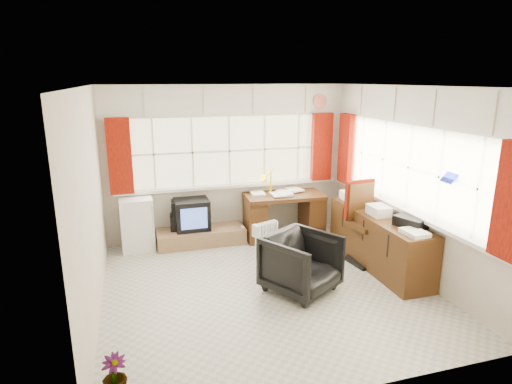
# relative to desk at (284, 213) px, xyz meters

# --- Properties ---
(ground) EXTENTS (4.00, 4.00, 0.00)m
(ground) POSITION_rel_desk_xyz_m (-0.84, -1.64, -0.41)
(ground) COLOR beige
(ground) RESTS_ON ground
(room_walls) EXTENTS (4.00, 4.00, 4.00)m
(room_walls) POSITION_rel_desk_xyz_m (-0.84, -1.64, 1.09)
(room_walls) COLOR beige
(room_walls) RESTS_ON ground
(window_back) EXTENTS (3.70, 0.12, 3.60)m
(window_back) POSITION_rel_desk_xyz_m (-0.84, 0.31, 0.53)
(window_back) COLOR #F3ECC0
(window_back) RESTS_ON room_walls
(window_right) EXTENTS (0.12, 3.70, 3.60)m
(window_right) POSITION_rel_desk_xyz_m (1.11, -1.64, 0.53)
(window_right) COLOR #F3ECC0
(window_right) RESTS_ON room_walls
(curtains) EXTENTS (3.83, 3.83, 1.15)m
(curtains) POSITION_rel_desk_xyz_m (0.09, -0.71, 1.04)
(curtains) COLOR maroon
(curtains) RESTS_ON room_walls
(overhead_cabinets) EXTENTS (3.98, 3.98, 0.48)m
(overhead_cabinets) POSITION_rel_desk_xyz_m (0.14, -0.66, 1.84)
(overhead_cabinets) COLOR silver
(overhead_cabinets) RESTS_ON room_walls
(desk) EXTENTS (1.32, 0.70, 0.78)m
(desk) POSITION_rel_desk_xyz_m (0.00, 0.00, 0.00)
(desk) COLOR #512C13
(desk) RESTS_ON ground
(desk_lamp) EXTENTS (0.18, 0.17, 0.43)m
(desk_lamp) POSITION_rel_desk_xyz_m (-0.20, 0.12, 0.63)
(desk_lamp) COLOR yellow
(desk_lamp) RESTS_ON desk
(task_chair) EXTENTS (0.55, 0.58, 1.17)m
(task_chair) POSITION_rel_desk_xyz_m (0.78, -1.18, 0.21)
(task_chair) COLOR black
(task_chair) RESTS_ON ground
(office_chair) EXTENTS (1.09, 1.10, 0.74)m
(office_chair) POSITION_rel_desk_xyz_m (-0.44, -1.84, -0.05)
(office_chair) COLOR black
(office_chair) RESTS_ON ground
(radiator) EXTENTS (0.39, 0.26, 0.54)m
(radiator) POSITION_rel_desk_xyz_m (-0.53, -0.73, -0.19)
(radiator) COLOR white
(radiator) RESTS_ON ground
(credenza) EXTENTS (0.50, 2.00, 0.85)m
(credenza) POSITION_rel_desk_xyz_m (0.89, -1.44, -0.03)
(credenza) COLOR #512C13
(credenza) RESTS_ON ground
(file_tray) EXTENTS (0.42, 0.47, 0.13)m
(file_tray) POSITION_rel_desk_xyz_m (1.02, -1.97, 0.40)
(file_tray) COLOR black
(file_tray) RESTS_ON credenza
(tv_bench) EXTENTS (1.40, 0.50, 0.25)m
(tv_bench) POSITION_rel_desk_xyz_m (-1.39, 0.08, -0.29)
(tv_bench) COLOR #99714C
(tv_bench) RESTS_ON ground
(crt_tv) EXTENTS (0.54, 0.51, 0.48)m
(crt_tv) POSITION_rel_desk_xyz_m (-1.51, 0.15, 0.08)
(crt_tv) COLOR black
(crt_tv) RESTS_ON tv_bench
(hifi_stack) EXTENTS (0.67, 0.46, 0.46)m
(hifi_stack) POSITION_rel_desk_xyz_m (-1.53, 0.23, 0.06)
(hifi_stack) COLOR black
(hifi_stack) RESTS_ON tv_bench
(mini_fridge) EXTENTS (0.50, 0.50, 0.83)m
(mini_fridge) POSITION_rel_desk_xyz_m (-2.36, 0.16, -0.00)
(mini_fridge) COLOR white
(mini_fridge) RESTS_ON ground
(spray_bottle_a) EXTENTS (0.15, 0.15, 0.29)m
(spray_bottle_a) POSITION_rel_desk_xyz_m (-0.74, -0.08, -0.27)
(spray_bottle_a) COLOR silver
(spray_bottle_a) RESTS_ON ground
(spray_bottle_b) EXTENTS (0.09, 0.09, 0.19)m
(spray_bottle_b) POSITION_rel_desk_xyz_m (-0.52, -1.13, -0.32)
(spray_bottle_b) COLOR #96E0D7
(spray_bottle_b) RESTS_ON ground
(flower_vase) EXTENTS (0.21, 0.21, 0.37)m
(flower_vase) POSITION_rel_desk_xyz_m (-2.64, -3.11, -0.23)
(flower_vase) COLOR black
(flower_vase) RESTS_ON ground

